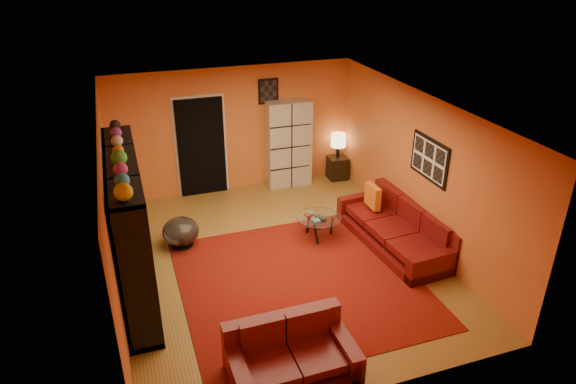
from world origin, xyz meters
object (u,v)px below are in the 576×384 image
object	(u,v)px
coffee_table	(319,220)
side_table	(337,168)
bowl_chair	(181,232)
storage_cabinet	(289,144)
table_lamp	(338,141)
tv	(134,228)
sofa	(399,229)
entertainment_unit	(130,227)
loveseat	(290,355)

from	to	relation	value
coffee_table	side_table	distance (m)	2.65
coffee_table	bowl_chair	world-z (taller)	bowl_chair
storage_cabinet	table_lamp	xyz separation A→B (m)	(1.13, -0.06, -0.04)
storage_cabinet	bowl_chair	xyz separation A→B (m)	(-2.59, -1.82, -0.65)
tv	storage_cabinet	world-z (taller)	storage_cabinet
storage_cabinet	bowl_chair	size ratio (longest dim) A/B	2.93
sofa	coffee_table	xyz separation A→B (m)	(-1.25, 0.63, 0.08)
entertainment_unit	loveseat	distance (m)	3.01
entertainment_unit	bowl_chair	distance (m)	1.48
coffee_table	entertainment_unit	bearing A→B (deg)	-171.66
storage_cabinet	table_lamp	bearing A→B (deg)	-1.79
entertainment_unit	tv	world-z (taller)	entertainment_unit
tv	sofa	bearing A→B (deg)	-93.43
side_table	table_lamp	xyz separation A→B (m)	(0.00, 0.00, 0.64)
sofa	coffee_table	size ratio (longest dim) A/B	3.11
side_table	table_lamp	distance (m)	0.64
loveseat	table_lamp	bearing A→B (deg)	-29.87
entertainment_unit	table_lamp	xyz separation A→B (m)	(4.53, 2.74, -0.16)
tv	loveseat	distance (m)	3.04
tv	bowl_chair	size ratio (longest dim) A/B	1.35
loveseat	coffee_table	distance (m)	3.27
coffee_table	side_table	bearing A→B (deg)	59.08
bowl_chair	side_table	size ratio (longest dim) A/B	1.27
loveseat	side_table	xyz separation A→B (m)	(2.91, 5.15, -0.03)
storage_cabinet	table_lamp	size ratio (longest dim) A/B	3.41
bowl_chair	table_lamp	bearing A→B (deg)	25.29
sofa	storage_cabinet	world-z (taller)	storage_cabinet
loveseat	storage_cabinet	size ratio (longest dim) A/B	0.81
loveseat	table_lamp	world-z (taller)	table_lamp
sofa	bowl_chair	bearing A→B (deg)	158.44
loveseat	bowl_chair	distance (m)	3.49
coffee_table	side_table	size ratio (longest dim) A/B	1.59
coffee_table	table_lamp	world-z (taller)	table_lamp
bowl_chair	table_lamp	world-z (taller)	table_lamp
table_lamp	tv	bearing A→B (deg)	-149.43
sofa	table_lamp	bearing A→B (deg)	83.94
side_table	tv	bearing A→B (deg)	-149.43
sofa	table_lamp	distance (m)	2.97
sofa	bowl_chair	world-z (taller)	sofa
sofa	table_lamp	xyz separation A→B (m)	(0.11, 2.91, 0.61)
coffee_table	storage_cabinet	distance (m)	2.42
sofa	tv	bearing A→B (deg)	172.64
sofa	side_table	bearing A→B (deg)	83.94
entertainment_unit	storage_cabinet	xyz separation A→B (m)	(3.40, 2.80, -0.12)
sofa	bowl_chair	size ratio (longest dim) A/B	3.91
side_table	table_lamp	world-z (taller)	table_lamp
entertainment_unit	side_table	bearing A→B (deg)	31.18
storage_cabinet	side_table	xyz separation A→B (m)	(1.13, -0.06, -0.68)
coffee_table	tv	bearing A→B (deg)	-173.23
entertainment_unit	side_table	distance (m)	5.35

